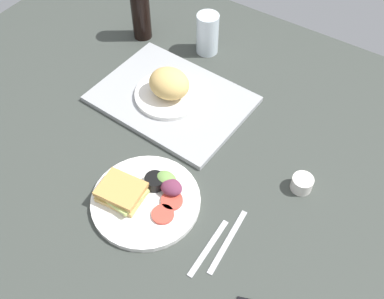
# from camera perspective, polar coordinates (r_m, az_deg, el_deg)

# --- Properties ---
(ground_plane) EXTENTS (1.90, 1.50, 0.03)m
(ground_plane) POSITION_cam_1_polar(r_m,az_deg,el_deg) (1.24, -1.53, -2.09)
(ground_plane) COLOR #383D38
(serving_tray) EXTENTS (0.47, 0.35, 0.02)m
(serving_tray) POSITION_cam_1_polar(r_m,az_deg,el_deg) (1.38, -2.57, 6.42)
(serving_tray) COLOR #9EA0A3
(serving_tray) RESTS_ON ground_plane
(bread_plate_near) EXTENTS (0.21, 0.21, 0.10)m
(bread_plate_near) POSITION_cam_1_polar(r_m,az_deg,el_deg) (1.35, -2.90, 7.88)
(bread_plate_near) COLOR white
(bread_plate_near) RESTS_ON serving_tray
(plate_with_salad) EXTENTS (0.28, 0.28, 0.05)m
(plate_with_salad) POSITION_cam_1_polar(r_m,az_deg,el_deg) (1.15, -6.00, -5.97)
(plate_with_salad) COLOR white
(plate_with_salad) RESTS_ON ground_plane
(drinking_glass) EXTENTS (0.07, 0.07, 0.14)m
(drinking_glass) POSITION_cam_1_polar(r_m,az_deg,el_deg) (1.53, 1.98, 14.47)
(drinking_glass) COLOR silver
(drinking_glass) RESTS_ON ground_plane
(soda_bottle) EXTENTS (0.06, 0.06, 0.20)m
(soda_bottle) POSITION_cam_1_polar(r_m,az_deg,el_deg) (1.58, -6.54, 17.01)
(soda_bottle) COLOR black
(soda_bottle) RESTS_ON ground_plane
(espresso_cup) EXTENTS (0.06, 0.06, 0.04)m
(espresso_cup) POSITION_cam_1_polar(r_m,az_deg,el_deg) (1.20, 13.78, -4.20)
(espresso_cup) COLOR silver
(espresso_cup) RESTS_ON ground_plane
(fork) EXTENTS (0.02, 0.17, 0.01)m
(fork) POSITION_cam_1_polar(r_m,az_deg,el_deg) (1.09, 2.10, -12.32)
(fork) COLOR #B7B7BC
(fork) RESTS_ON ground_plane
(knife) EXTENTS (0.03, 0.19, 0.01)m
(knife) POSITION_cam_1_polar(r_m,az_deg,el_deg) (1.11, 4.57, -11.51)
(knife) COLOR #B7B7BC
(knife) RESTS_ON ground_plane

